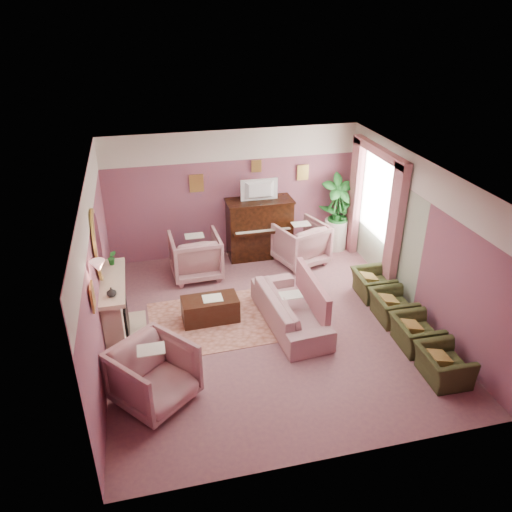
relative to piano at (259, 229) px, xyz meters
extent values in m
cube|color=#86555C|center=(-0.50, -2.68, -0.65)|extent=(5.50, 6.00, 0.01)
cube|color=silver|center=(-0.50, -2.68, 2.15)|extent=(5.50, 6.00, 0.01)
cube|color=#6F4968|center=(-0.50, 0.32, 0.75)|extent=(5.50, 0.02, 2.80)
cube|color=#6F4968|center=(-0.50, -5.68, 0.75)|extent=(5.50, 0.02, 2.80)
cube|color=#6F4968|center=(-3.25, -2.68, 0.75)|extent=(0.02, 6.00, 2.80)
cube|color=#6F4968|center=(2.25, -2.68, 0.75)|extent=(0.02, 6.00, 2.80)
cube|color=silver|center=(-0.50, 0.31, 1.82)|extent=(5.50, 0.01, 0.65)
cube|color=#A7B89C|center=(2.23, -1.38, 0.42)|extent=(0.01, 3.00, 2.15)
cube|color=beige|center=(-3.09, -2.48, -0.10)|extent=(0.30, 1.40, 1.10)
cube|color=black|center=(-2.99, -2.48, -0.25)|extent=(0.18, 0.72, 0.68)
cube|color=#FF2A02|center=(-2.95, -2.48, -0.43)|extent=(0.06, 0.54, 0.10)
cube|color=beige|center=(-3.06, -2.48, 0.47)|extent=(0.40, 1.55, 0.07)
cube|color=beige|center=(-2.89, -2.48, -0.64)|extent=(0.55, 1.50, 0.02)
ellipsoid|color=gold|center=(-3.20, -2.48, 1.15)|extent=(0.04, 0.72, 1.20)
ellipsoid|color=white|center=(-3.17, -2.48, 1.15)|extent=(0.01, 0.60, 1.06)
cone|color=#DC968B|center=(-3.12, -3.53, 1.33)|extent=(0.20, 0.20, 0.16)
cube|color=black|center=(0.00, 0.00, 0.00)|extent=(1.40, 0.60, 1.30)
cube|color=black|center=(0.00, -0.35, 0.07)|extent=(1.30, 0.12, 0.06)
cube|color=beige|center=(0.00, -0.35, 0.11)|extent=(1.20, 0.08, 0.02)
cube|color=black|center=(0.00, 0.00, 0.66)|extent=(1.45, 0.65, 0.04)
imported|color=black|center=(0.00, -0.05, 0.95)|extent=(0.80, 0.12, 0.48)
cube|color=gold|center=(-1.30, 0.28, 1.07)|extent=(0.30, 0.03, 0.38)
cube|color=gold|center=(1.05, 0.28, 1.13)|extent=(0.26, 0.03, 0.34)
cube|color=gold|center=(0.00, 0.28, 1.35)|extent=(0.22, 0.03, 0.26)
cube|color=gold|center=(-3.21, -3.88, 1.07)|extent=(0.03, 0.28, 0.36)
cube|color=beige|center=(2.20, -1.13, 1.05)|extent=(0.03, 1.40, 1.80)
cube|color=#A8616A|center=(2.12, -2.05, 0.65)|extent=(0.16, 0.34, 2.60)
cube|color=#A8616A|center=(2.12, -0.21, 0.65)|extent=(0.16, 0.34, 2.60)
cube|color=#A8616A|center=(2.12, -1.13, 1.91)|extent=(0.16, 2.20, 0.16)
imported|color=#1B6221|center=(-3.05, -1.93, 0.64)|extent=(0.16, 0.16, 0.28)
imported|color=silver|center=(-3.05, -2.98, 0.58)|extent=(0.16, 0.16, 0.16)
cube|color=#B3705F|center=(-1.30, -2.35, -0.64)|extent=(2.56, 1.88, 0.01)
cube|color=black|center=(-1.47, -2.28, -0.43)|extent=(1.01, 0.53, 0.45)
cube|color=white|center=(-1.42, -2.28, -0.20)|extent=(0.35, 0.28, 0.01)
imported|color=#AD7E80|center=(-0.11, -2.72, -0.23)|extent=(0.69, 2.08, 0.84)
cube|color=#A8616A|center=(0.29, -2.72, -0.05)|extent=(0.11, 1.58, 0.58)
imported|color=#AD7E80|center=(-1.51, -0.59, -0.13)|extent=(0.99, 0.99, 1.03)
imported|color=#AD7E80|center=(0.78, -0.54, -0.13)|extent=(0.99, 0.99, 1.03)
imported|color=#AD7E80|center=(-2.55, -4.12, -0.13)|extent=(0.99, 0.99, 1.03)
imported|color=#353B1C|center=(1.72, -4.66, -0.31)|extent=(0.55, 0.78, 0.68)
imported|color=#353B1C|center=(1.72, -3.84, -0.31)|extent=(0.55, 0.78, 0.68)
imported|color=#353B1C|center=(1.72, -3.02, -0.31)|extent=(0.55, 0.78, 0.68)
imported|color=#353B1C|center=(1.72, -2.20, -0.31)|extent=(0.55, 0.78, 0.68)
cylinder|color=silver|center=(1.80, -0.04, -0.30)|extent=(0.52, 0.52, 0.70)
imported|color=#1B6221|center=(1.80, -0.04, 0.22)|extent=(0.30, 0.30, 0.34)
imported|color=#1B6221|center=(1.92, -0.14, 0.19)|extent=(0.16, 0.16, 0.28)
cylinder|color=#A25C2B|center=(1.78, -0.07, -0.48)|extent=(0.34, 0.34, 0.34)
imported|color=#1B6221|center=(1.78, -0.07, 0.41)|extent=(0.76, 0.76, 1.44)
camera|label=1|loc=(-2.42, -9.77, 4.55)|focal=35.00mm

